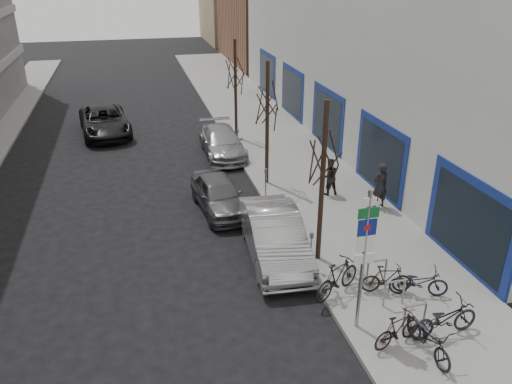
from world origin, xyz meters
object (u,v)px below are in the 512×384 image
meter_mid (266,180)px  pedestrian_far (329,176)px  tree_far (235,66)px  tree_mid (267,95)px  bike_far_curb (445,316)px  parked_car_front (275,236)px  parked_car_back (222,142)px  bike_near_right (398,329)px  bike_near_left (429,335)px  highway_sign_pole (364,253)px  bike_mid_inner (337,277)px  bike_far_inner (387,279)px  meter_back (238,139)px  parked_car_mid (219,194)px  lane_car (105,121)px  bike_mid_curb (419,280)px  meter_front (311,247)px  tree_near (324,145)px  bike_rack (394,290)px

meter_mid → pedestrian_far: 2.68m
tree_far → pedestrian_far: (2.20, -8.35, -3.14)m
tree_mid → bike_far_curb: (1.85, -10.87, -3.35)m
parked_car_front → parked_car_back: size_ratio=1.03×
bike_near_right → bike_far_curb: size_ratio=0.79×
bike_near_left → highway_sign_pole: bearing=129.9°
bike_near_left → bike_mid_inner: (-1.25, 2.86, 0.02)m
tree_mid → bike_far_inner: bearing=-81.6°
bike_near_right → parked_car_front: (-1.82, 5.04, 0.19)m
meter_mid → pedestrian_far: pedestrian_far is taller
meter_mid → bike_near_left: bearing=-81.2°
meter_back → pedestrian_far: 6.42m
bike_near_left → parked_car_front: parked_car_front is taller
bike_near_left → parked_car_mid: parked_car_mid is taller
bike_near_left → lane_car: (-8.24, 20.77, 0.07)m
highway_sign_pole → bike_near_right: highway_sign_pole is taller
bike_mid_curb → parked_car_back: parked_car_back is taller
meter_back → bike_mid_curb: size_ratio=0.74×
parked_car_front → parked_car_back: parked_car_front is taller
tree_mid → bike_mid_curb: (2.13, -9.14, -3.43)m
bike_mid_inner → parked_car_mid: parked_car_mid is taller
lane_car → meter_front: bearing=-74.9°
tree_far → bike_far_inner: size_ratio=3.59×
tree_near → lane_car: (-7.16, 15.89, -3.33)m
bike_far_curb → bike_far_inner: 2.16m
highway_sign_pole → lane_car: size_ratio=0.75×
bike_mid_curb → highway_sign_pole: bearing=130.1°
highway_sign_pole → bike_far_inner: highway_sign_pole is taller
meter_mid → meter_back: same height
tree_near → bike_far_inner: 4.36m
bike_near_right → parked_car_back: size_ratio=0.33×
meter_back → pedestrian_far: bearing=-65.6°
meter_back → bike_near_right: 14.93m
parked_car_mid → meter_front: bearing=-74.0°
tree_far → meter_back: (-0.45, -2.50, -3.19)m
tree_near → tree_mid: same height
bike_rack → parked_car_mid: (-3.70, 7.48, 0.04)m
tree_far → bike_mid_curb: bearing=-82.2°
meter_back → bike_far_inner: (1.74, -12.78, -0.30)m
tree_near → meter_mid: size_ratio=4.33×
tree_mid → parked_car_mid: bearing=-142.5°
bike_mid_curb → bike_mid_inner: bike_mid_inner is taller
tree_far → parked_car_front: size_ratio=1.11×
parked_car_mid → meter_mid: bearing=5.7°
tree_near → lane_car: size_ratio=0.98×
tree_mid → parked_car_front: tree_mid is taller
tree_mid → bike_near_left: bearing=-84.6°
tree_far → pedestrian_far: tree_far is taller
bike_rack → tree_far: bearing=94.3°
meter_mid → bike_near_left: (1.53, -9.88, -0.21)m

